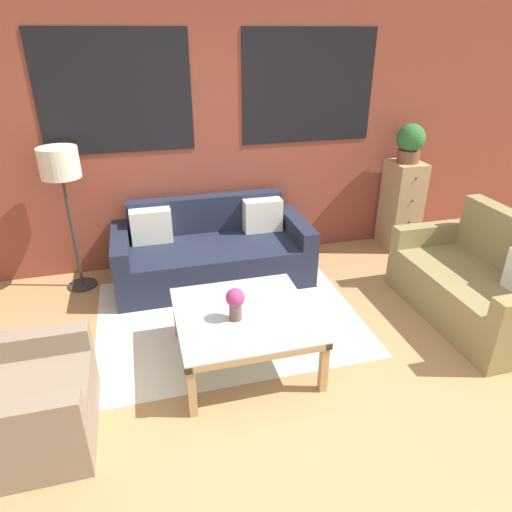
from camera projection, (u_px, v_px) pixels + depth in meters
ground_plane at (290, 405)px, 3.14m from camera, size 16.00×16.00×0.00m
wall_back_brick at (218, 130)px, 4.63m from camera, size 8.40×0.09×2.80m
rug at (228, 316)px, 4.11m from camera, size 2.28×1.79×0.00m
couch_dark at (212, 252)px, 4.66m from camera, size 1.93×0.88×0.78m
settee_vintage at (479, 286)px, 3.99m from camera, size 0.80×1.50×0.92m
armchair_corner at (16, 405)px, 2.76m from camera, size 0.80×0.81×0.84m
coffee_table at (244, 320)px, 3.40m from camera, size 1.00×1.00×0.44m
floor_lamp at (61, 170)px, 4.08m from camera, size 0.35×0.35×1.40m
drawer_cabinet at (401, 205)px, 5.25m from camera, size 0.35×0.43×1.01m
potted_plant at (410, 142)px, 4.93m from camera, size 0.30×0.30×0.41m
flower_vase at (235, 302)px, 3.24m from camera, size 0.14×0.14×0.25m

